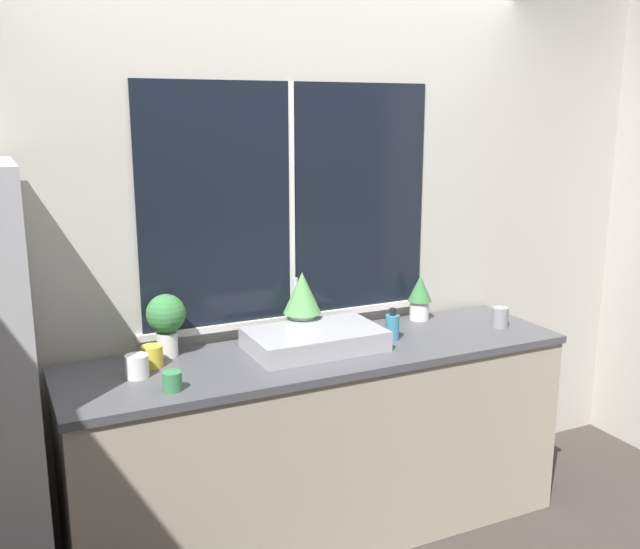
{
  "coord_description": "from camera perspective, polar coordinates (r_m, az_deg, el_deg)",
  "views": [
    {
      "loc": [
        -1.31,
        -2.43,
        1.95
      ],
      "look_at": [
        -0.01,
        0.3,
        1.25
      ],
      "focal_mm": 40.0,
      "sensor_mm": 36.0,
      "label": 1
    }
  ],
  "objects": [
    {
      "name": "mug_white",
      "position": [
        2.97,
        -14.44,
        -7.12
      ],
      "size": [
        0.09,
        0.09,
        0.09
      ],
      "color": "white",
      "rests_on": "counter"
    },
    {
      "name": "wall_back",
      "position": [
        3.41,
        -2.52,
        2.84
      ],
      "size": [
        8.0,
        0.09,
        2.7
      ],
      "color": "#BCB7AD",
      "rests_on": "ground_plane"
    },
    {
      "name": "sink",
      "position": [
        3.21,
        -0.45,
        -5.17
      ],
      "size": [
        0.59,
        0.42,
        0.28
      ],
      "color": "#ADADB2",
      "rests_on": "counter"
    },
    {
      "name": "wall_right",
      "position": [
        5.23,
        15.4,
        5.89
      ],
      "size": [
        0.06,
        7.0,
        2.7
      ],
      "color": "#BCB7AD",
      "rests_on": "ground_plane"
    },
    {
      "name": "mug_grey",
      "position": [
        3.64,
        14.21,
        -3.33
      ],
      "size": [
        0.08,
        0.08,
        0.1
      ],
      "color": "gray",
      "rests_on": "counter"
    },
    {
      "name": "mug_green",
      "position": [
        2.8,
        -11.73,
        -8.37
      ],
      "size": [
        0.07,
        0.07,
        0.08
      ],
      "color": "#38844C",
      "rests_on": "counter"
    },
    {
      "name": "mug_yellow",
      "position": [
        3.07,
        -13.28,
        -6.39
      ],
      "size": [
        0.09,
        0.09,
        0.09
      ],
      "color": "gold",
      "rests_on": "counter"
    },
    {
      "name": "counter",
      "position": [
        3.37,
        0.14,
        -13.38
      ],
      "size": [
        2.29,
        0.62,
        0.9
      ],
      "color": "#B2A893",
      "rests_on": "ground_plane"
    },
    {
      "name": "potted_plant_right",
      "position": [
        3.67,
        7.99,
        -1.65
      ],
      "size": [
        0.12,
        0.12,
        0.23
      ],
      "color": "white",
      "rests_on": "counter"
    },
    {
      "name": "potted_plant_left",
      "position": [
        3.15,
        -12.21,
        -3.44
      ],
      "size": [
        0.17,
        0.17,
        0.28
      ],
      "color": "white",
      "rests_on": "counter"
    },
    {
      "name": "soap_bottle",
      "position": [
        3.35,
        5.81,
        -4.16
      ],
      "size": [
        0.07,
        0.07,
        0.15
      ],
      "color": "teal",
      "rests_on": "counter"
    },
    {
      "name": "potted_plant_center",
      "position": [
        3.35,
        -1.44,
        -2.01
      ],
      "size": [
        0.18,
        0.18,
        0.31
      ],
      "color": "white",
      "rests_on": "counter"
    }
  ]
}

